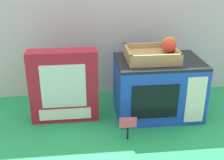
# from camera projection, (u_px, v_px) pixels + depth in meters

# --- Properties ---
(ground_plane) EXTENTS (1.70, 1.70, 0.00)m
(ground_plane) POSITION_uv_depth(u_px,v_px,m) (130.00, 118.00, 1.34)
(ground_plane) COLOR #219E54
(ground_plane) RESTS_ON ground
(display_back_panel) EXTENTS (1.61, 0.03, 0.79)m
(display_back_panel) POSITION_uv_depth(u_px,v_px,m) (121.00, 19.00, 1.46)
(display_back_panel) COLOR silver
(display_back_panel) RESTS_ON ground
(toy_microwave) EXTENTS (0.38, 0.27, 0.26)m
(toy_microwave) POSITION_uv_depth(u_px,v_px,m) (158.00, 87.00, 1.34)
(toy_microwave) COLOR blue
(toy_microwave) RESTS_ON ground
(food_groups_crate) EXTENTS (0.23, 0.19, 0.09)m
(food_groups_crate) POSITION_uv_depth(u_px,v_px,m) (156.00, 53.00, 1.29)
(food_groups_crate) COLOR tan
(food_groups_crate) RESTS_ON toy_microwave
(cookie_set_box) EXTENTS (0.30, 0.08, 0.32)m
(cookie_set_box) POSITION_uv_depth(u_px,v_px,m) (64.00, 86.00, 1.27)
(cookie_set_box) COLOR #B2192D
(cookie_set_box) RESTS_ON ground
(price_sign) EXTENTS (0.07, 0.01, 0.10)m
(price_sign) POSITION_uv_depth(u_px,v_px,m) (128.00, 125.00, 1.16)
(price_sign) COLOR black
(price_sign) RESTS_ON ground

